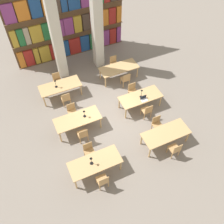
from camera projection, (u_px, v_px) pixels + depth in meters
The scene contains 27 objects.
ground_plane at pixel (110, 117), 12.14m from camera, with size 40.00×40.00×0.00m, color gray.
bookshelf_bank at pixel (67, 12), 13.30m from camera, with size 6.55×0.35×5.50m.
pillar_left at pixel (54, 26), 11.85m from camera, with size 0.50×0.50×6.00m.
pillar_center at pixel (97, 16), 12.44m from camera, with size 0.50×0.50×6.00m.
reading_table_0 at pixel (95, 163), 9.81m from camera, with size 2.08×0.88×0.73m.
chair_0 at pixel (103, 181), 9.53m from camera, with size 0.42×0.40×0.88m.
chair_1 at pixel (89, 151), 10.37m from camera, with size 0.42×0.40×0.88m.
desk_lamp_0 at pixel (91, 160), 9.49m from camera, with size 0.14×0.14×0.45m.
reading_table_1 at pixel (166, 134), 10.71m from camera, with size 2.08×0.88×0.73m.
chair_2 at pixel (175, 149), 10.43m from camera, with size 0.42×0.40×0.88m.
chair_3 at pixel (157, 124), 11.27m from camera, with size 0.42×0.40×0.88m.
reading_table_2 at pixel (78, 120), 11.21m from camera, with size 2.08×0.88×0.73m.
chair_4 at pixel (83, 134), 10.91m from camera, with size 0.42×0.40×0.88m.
chair_5 at pixel (72, 111), 11.75m from camera, with size 0.42×0.40×0.88m.
desk_lamp_1 at pixel (84, 112), 11.03m from camera, with size 0.14×0.14×0.41m.
reading_table_3 at pixel (140, 98), 12.08m from camera, with size 2.08×0.88×0.73m.
chair_6 at pixel (147, 111), 11.78m from camera, with size 0.42×0.40×0.88m.
chair_7 at pixel (133, 91), 12.63m from camera, with size 0.42×0.40×0.88m.
desk_lamp_2 at pixel (142, 92), 11.75m from camera, with size 0.14×0.14×0.50m.
laptop at pixel (144, 99), 11.86m from camera, with size 0.32×0.22×0.21m.
reading_table_4 at pixel (60, 87), 12.57m from camera, with size 2.08×0.88×0.73m.
chair_8 at pixel (66, 98), 12.29m from camera, with size 0.42×0.40×0.88m.
chair_9 at pixel (57, 80), 13.13m from camera, with size 0.42×0.40×0.88m.
desk_lamp_3 at pixel (55, 82), 12.21m from camera, with size 0.14×0.14×0.46m.
reading_table_5 at pixel (119, 69), 13.46m from camera, with size 2.08×0.88×0.73m.
chair_10 at pixel (126, 79), 13.18m from camera, with size 0.42×0.40×0.88m.
chair_11 at pixel (114, 63), 14.03m from camera, with size 0.42×0.40×0.88m.
Camera 1 is at (-3.08, -6.93, 9.48)m, focal length 40.00 mm.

